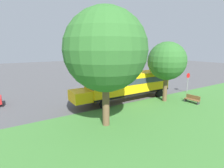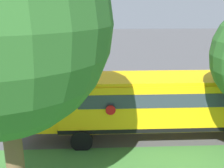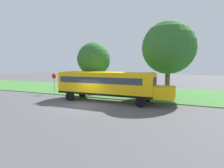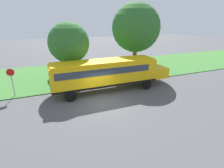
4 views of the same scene
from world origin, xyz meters
name	(u,v)px [view 2 (image 2 of 4)]	position (x,y,z in m)	size (l,w,h in m)	color
ground_plane	(173,114)	(0.00, 0.00, 0.00)	(120.00, 120.00, 0.00)	#4C4C4F
school_bus	(162,101)	(-2.79, 1.44, 1.92)	(2.84, 12.42, 3.16)	yellow
oak_tree_roadside_mid	(2,24)	(-7.58, 7.02, 5.96)	(6.16, 6.16, 9.01)	brown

